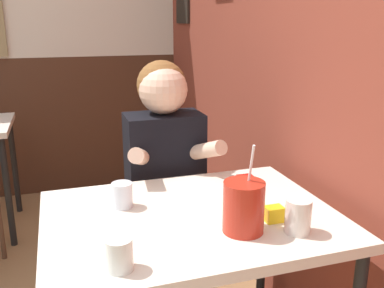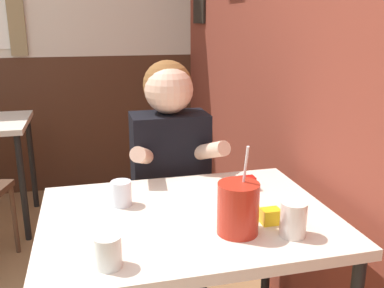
# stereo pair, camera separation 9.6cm
# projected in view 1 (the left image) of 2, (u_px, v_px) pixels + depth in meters

# --- Properties ---
(brick_wall_right) EXTENTS (0.08, 4.65, 2.70)m
(brick_wall_right) POSITION_uv_depth(u_px,v_px,m) (243.00, 25.00, 2.31)
(brick_wall_right) COLOR brown
(brick_wall_right) RESTS_ON ground_plane
(back_wall) EXTENTS (5.46, 0.09, 2.70)m
(back_wall) POSITION_uv_depth(u_px,v_px,m) (10.00, 23.00, 3.17)
(back_wall) COLOR beige
(back_wall) RESTS_ON ground_plane
(main_table) EXTENTS (0.97, 0.72, 0.74)m
(main_table) POSITION_uv_depth(u_px,v_px,m) (191.00, 234.00, 1.46)
(main_table) COLOR beige
(main_table) RESTS_ON ground_plane
(person_seated) EXTENTS (0.42, 0.41, 1.21)m
(person_seated) POSITION_uv_depth(u_px,v_px,m) (165.00, 184.00, 1.97)
(person_seated) COLOR black
(person_seated) RESTS_ON ground_plane
(cocktail_pitcher) EXTENTS (0.13, 0.13, 0.28)m
(cocktail_pitcher) POSITION_uv_depth(u_px,v_px,m) (244.00, 207.00, 1.31)
(cocktail_pitcher) COLOR #B22819
(cocktail_pitcher) RESTS_ON main_table
(glass_near_pitcher) EXTENTS (0.07, 0.07, 0.09)m
(glass_near_pitcher) POSITION_uv_depth(u_px,v_px,m) (122.00, 195.00, 1.49)
(glass_near_pitcher) COLOR silver
(glass_near_pitcher) RESTS_ON main_table
(glass_center) EXTENTS (0.07, 0.07, 0.09)m
(glass_center) POSITION_uv_depth(u_px,v_px,m) (119.00, 254.00, 1.11)
(glass_center) COLOR silver
(glass_center) RESTS_ON main_table
(glass_far_side) EXTENTS (0.08, 0.08, 0.11)m
(glass_far_side) POSITION_uv_depth(u_px,v_px,m) (298.00, 216.00, 1.31)
(glass_far_side) COLOR silver
(glass_far_side) RESTS_ON main_table
(condiment_ketchup) EXTENTS (0.06, 0.04, 0.05)m
(condiment_ketchup) POSITION_uv_depth(u_px,v_px,m) (245.00, 182.00, 1.66)
(condiment_ketchup) COLOR #B7140F
(condiment_ketchup) RESTS_ON main_table
(condiment_mustard) EXTENTS (0.06, 0.04, 0.05)m
(condiment_mustard) POSITION_uv_depth(u_px,v_px,m) (274.00, 214.00, 1.39)
(condiment_mustard) COLOR yellow
(condiment_mustard) RESTS_ON main_table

